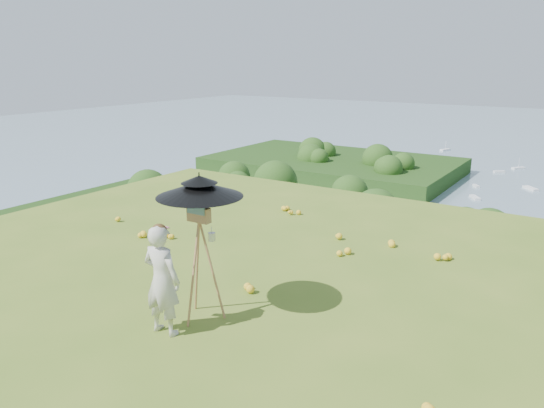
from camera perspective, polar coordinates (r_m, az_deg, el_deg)
The scene contains 10 objects.
ground at distance 8.43m, azimuth -4.51°, elevation -9.30°, with size 14.00×14.00×0.00m, color #557521.
shoreline_tier at distance 90.28m, azimuth 27.13°, elevation -12.46°, with size 170.00×28.00×8.00m, color slate.
peninsula at distance 182.61m, azimuth 6.59°, elevation 4.96°, with size 90.00×60.00×12.00m, color #17370F, non-canonical shape.
slope_trees at distance 45.27m, azimuth 24.41°, elevation -10.28°, with size 110.00×50.00×6.00m, color #254916, non-canonical shape.
moored_boats at distance 171.99m, azimuth 26.44°, elevation 1.21°, with size 140.00×140.00×0.70m, color white, non-canonical shape.
wildflowers at distance 8.58m, azimuth -3.50°, elevation -8.36°, with size 10.00×10.50×0.12m, color yellow, non-canonical shape.
painter at distance 7.05m, azimuth -11.75°, elevation -8.01°, with size 0.55×0.36×1.50m, color beige.
field_easel at distance 7.31m, azimuth -7.69°, elevation -5.90°, with size 0.66×0.66×1.75m, color #9E6942, non-canonical shape.
sun_umbrella at distance 7.06m, azimuth -7.78°, elevation 0.87°, with size 1.16×1.16×0.64m, color black, non-canonical shape.
painter_cap at distance 6.81m, azimuth -12.07°, elevation -2.52°, with size 0.19×0.23×0.10m, color #D27384, non-canonical shape.
Camera 1 is at (4.71, -6.05, 3.50)m, focal length 35.00 mm.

